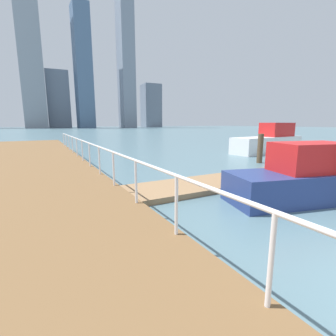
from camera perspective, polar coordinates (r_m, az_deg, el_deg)
ground_plane at (r=21.62m, az=-14.62°, el=4.10°), size 300.00×300.00×0.00m
floating_dock at (r=11.57m, az=23.34°, el=-1.37°), size 14.68×2.00×0.18m
boardwalk_railing at (r=9.39m, az=-16.09°, el=3.70°), size 0.06×26.84×1.08m
dock_piling_2 at (r=15.15m, az=21.05°, el=4.36°), size 0.32×0.32×1.71m
moored_boat_0 at (r=20.94m, az=22.94°, el=5.87°), size 6.90×2.39×2.36m
moored_boat_2 at (r=8.99m, az=33.86°, el=-2.12°), size 7.08×3.26×1.75m
skyline_tower_1 at (r=138.57m, az=-30.20°, el=24.03°), size 9.97×13.44×75.35m
skyline_tower_2 at (r=139.58m, az=-24.57°, el=14.52°), size 11.21×9.68×28.25m
skyline_tower_3 at (r=128.50m, az=-19.55°, el=21.40°), size 7.41×9.56×55.36m
skyline_tower_4 at (r=132.67m, az=-10.09°, el=27.00°), size 6.99×8.71×80.23m
skyline_tower_5 at (r=151.48m, az=-4.06°, el=14.47°), size 10.95×11.45×25.23m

